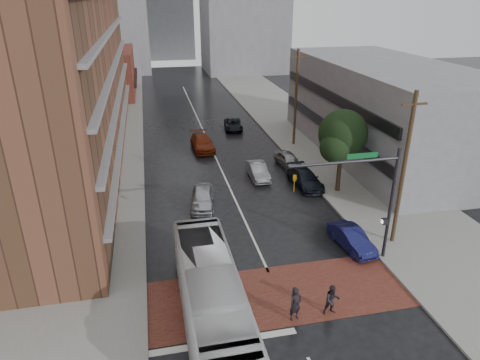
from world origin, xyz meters
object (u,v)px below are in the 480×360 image
car_travel_c (202,143)px  car_parked_mid (305,179)px  car_travel_a (202,198)px  car_parked_far (288,160)px  car_travel_b (258,171)px  suv_travel (233,125)px  pedestrian_a (296,304)px  transit_bus (211,298)px  car_parked_near (352,239)px  pedestrian_b (332,300)px

car_travel_c → car_parked_mid: 13.16m
car_travel_a → car_parked_far: (8.96, 6.46, -0.05)m
car_travel_b → car_parked_mid: size_ratio=0.87×
suv_travel → pedestrian_a: bearing=-89.3°
transit_bus → car_travel_a: size_ratio=2.70×
transit_bus → car_parked_far: transit_bus is taller
car_parked_near → car_travel_c: bearing=100.8°
transit_bus → car_parked_mid: 17.89m
car_travel_c → suv_travel: 7.76m
car_travel_a → car_parked_near: (8.55, -7.74, -0.08)m
pedestrian_a → car_parked_mid: bearing=48.4°
transit_bus → car_travel_c: transit_bus is taller
pedestrian_a → car_travel_b: size_ratio=0.46×
pedestrian_a → suv_travel: size_ratio=0.43×
pedestrian_a → car_travel_a: bearing=82.4°
car_parked_far → car_travel_a: bearing=-150.7°
pedestrian_a → car_travel_b: bearing=61.8°
transit_bus → car_travel_a: bearing=84.3°
car_parked_near → pedestrian_a: bearing=-143.4°
car_travel_c → car_parked_far: car_travel_c is taller
car_travel_a → car_travel_b: 7.06m
car_parked_near → car_parked_far: car_parked_far is taller
car_parked_mid → car_travel_a: bearing=-171.4°
pedestrian_a → suv_travel: (3.37, 32.46, -0.33)m
pedestrian_a → car_travel_c: (-1.17, 26.17, -0.21)m
car_parked_near → car_parked_far: 14.21m
suv_travel → car_parked_far: (2.70, -12.76, 0.07)m
suv_travel → pedestrian_b: bearing=-85.9°
car_travel_b → suv_travel: bearing=87.3°
car_parked_far → car_travel_b: bearing=-156.2°
suv_travel → car_parked_near: (2.30, -26.96, 0.05)m
pedestrian_b → car_parked_mid: bearing=76.6°
pedestrian_b → car_travel_a: bearing=111.9°
transit_bus → car_travel_a: transit_bus is taller
car_travel_a → suv_travel: car_travel_a is taller
car_travel_a → car_parked_mid: size_ratio=0.91×
car_parked_mid → pedestrian_a: bearing=-115.4°
car_travel_c → car_parked_mid: car_travel_c is taller
transit_bus → car_parked_mid: size_ratio=2.46×
car_travel_b → car_parked_mid: bearing=-35.5°
pedestrian_b → car_parked_near: pedestrian_b is taller
car_parked_mid → car_parked_far: (0.00, 4.52, -0.01)m
car_parked_near → car_parked_mid: (0.41, 9.68, 0.03)m
car_travel_b → suv_travel: 14.80m
car_travel_b → car_parked_near: car_travel_b is taller
car_parked_far → car_parked_mid: bearing=-96.5°
car_parked_mid → car_travel_b: bearing=140.6°
car_parked_far → car_travel_c: bearing=131.7°
car_travel_a → car_travel_c: 13.04m
car_parked_mid → car_parked_near: bearing=-96.0°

